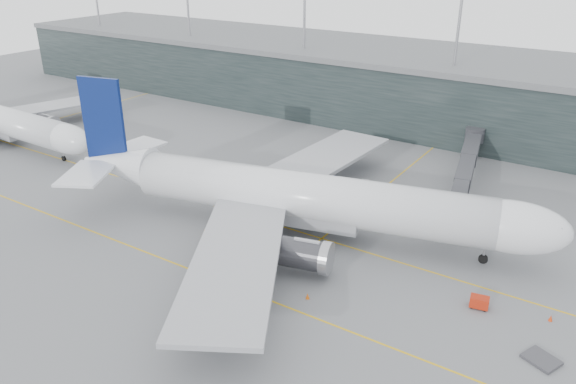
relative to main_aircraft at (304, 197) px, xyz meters
The scene contains 17 objects.
ground 7.05m from the main_aircraft, 117.20° to the left, with size 320.00×320.00×0.00m, color #58585D.
taxiline_a 5.87m from the main_aircraft, behind, with size 160.00×0.25×0.02m, color gold.
taxiline_b 17.15m from the main_aircraft, 97.07° to the right, with size 160.00×0.25×0.02m, color gold.
taxiline_lead_main 24.70m from the main_aircraft, 82.84° to the left, with size 0.25×60.00×0.02m, color gold.
taxiline_lead_adj 80.81m from the main_aircraft, 162.77° to the left, with size 0.25×60.00×0.02m, color gold.
terminal 61.95m from the main_aircraft, 91.85° to the left, with size 240.00×36.00×29.00m.
main_aircraft is the anchor object (origin of this frame).
jet_bridge 30.68m from the main_aircraft, 58.65° to the left, with size 10.44×42.44×5.71m.
gse_cart 26.66m from the main_aircraft, ahead, with size 2.25×1.65×1.40m.
baggage_dolly 35.39m from the main_aircraft, 16.45° to the right, with size 3.18×2.55×0.32m, color #37373C.
uld_a 16.49m from the main_aircraft, 112.57° to the left, with size 2.69×2.44×2.00m.
uld_b 16.80m from the main_aircraft, 103.56° to the left, with size 2.44×2.05×2.03m.
uld_c 14.85m from the main_aircraft, 104.61° to the left, with size 2.30×2.00×1.81m.
cone_nose 33.60m from the main_aircraft, ahead, with size 0.45×0.45×0.72m, color red.
cone_wing_stbd 16.86m from the main_aircraft, 56.91° to the right, with size 0.46×0.46×0.73m, color #E65F0C.
cone_wing_port 18.10m from the main_aircraft, 68.64° to the left, with size 0.42×0.42×0.66m, color #E73F0C.
cone_tail 14.94m from the main_aircraft, 145.49° to the right, with size 0.46×0.46×0.74m, color orange.
Camera 1 is at (38.36, -63.93, 37.88)m, focal length 35.00 mm.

